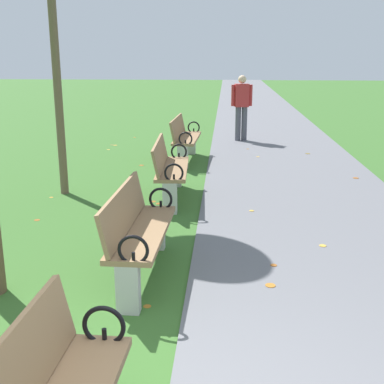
% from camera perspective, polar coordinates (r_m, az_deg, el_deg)
% --- Properties ---
extents(paved_walkway, '(3.08, 44.00, 0.02)m').
position_cam_1_polar(paved_walkway, '(20.13, 7.35, 9.21)').
color(paved_walkway, slate).
rests_on(paved_walkway, ground).
extents(park_bench_2, '(0.51, 1.61, 0.90)m').
position_cam_1_polar(park_bench_2, '(5.02, -6.13, -4.36)').
color(park_bench_2, '#93704C').
rests_on(park_bench_2, ground).
extents(park_bench_3, '(0.55, 1.62, 0.90)m').
position_cam_1_polar(park_bench_3, '(7.68, -2.58, 2.72)').
color(park_bench_3, '#93704C').
rests_on(park_bench_3, ground).
extents(park_bench_4, '(0.53, 1.62, 0.90)m').
position_cam_1_polar(park_bench_4, '(10.43, -0.86, 6.15)').
color(park_bench_4, '#93704C').
rests_on(park_bench_4, ground).
extents(pedestrian_walking, '(0.52, 0.27, 1.62)m').
position_cam_1_polar(pedestrian_walking, '(12.82, 5.63, 9.83)').
color(pedestrian_walking, '#4C4C56').
rests_on(pedestrian_walking, paved_walkway).
extents(scattered_leaves, '(5.50, 12.11, 0.02)m').
position_cam_1_polar(scattered_leaves, '(7.92, 0.14, -0.40)').
color(scattered_leaves, gold).
rests_on(scattered_leaves, ground).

